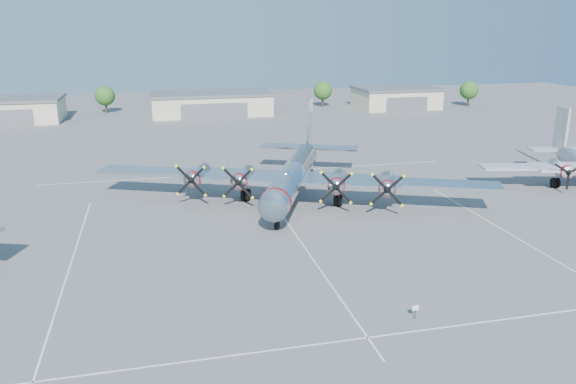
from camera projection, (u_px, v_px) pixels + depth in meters
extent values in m
plane|color=#4F4F51|center=(293.00, 230.00, 60.01)|extent=(260.00, 260.00, 0.00)
cube|color=silver|center=(69.00, 270.00, 50.45)|extent=(0.15, 40.00, 0.01)
cube|color=silver|center=(305.00, 248.00, 55.35)|extent=(0.15, 40.00, 0.01)
cube|color=silver|center=(502.00, 229.00, 60.26)|extent=(0.15, 40.00, 0.01)
cube|color=silver|center=(368.00, 338.00, 39.52)|extent=(60.00, 0.15, 0.01)
cube|color=silver|center=(252.00, 172.00, 83.28)|extent=(60.00, 0.15, 0.01)
cube|color=beige|center=(10.00, 111.00, 125.63)|extent=(22.00, 14.00, 4.80)
cube|color=slate|center=(8.00, 99.00, 124.85)|extent=(22.60, 14.60, 0.60)
cube|color=slate|center=(3.00, 119.00, 119.24)|extent=(12.10, 0.20, 3.60)
cube|color=beige|center=(211.00, 104.00, 135.67)|extent=(28.00, 14.00, 4.80)
cube|color=slate|center=(211.00, 93.00, 134.89)|extent=(28.60, 14.60, 0.60)
cube|color=slate|center=(215.00, 111.00, 129.28)|extent=(15.40, 0.20, 3.60)
cube|color=beige|center=(395.00, 99.00, 146.37)|extent=(20.00, 14.00, 4.80)
cube|color=slate|center=(396.00, 88.00, 145.59)|extent=(20.60, 14.60, 0.60)
cube|color=slate|center=(407.00, 104.00, 139.98)|extent=(11.00, 0.20, 3.60)
cylinder|color=#382619|center=(106.00, 107.00, 137.83)|extent=(0.50, 0.50, 2.80)
sphere|color=#1F4D16|center=(105.00, 96.00, 137.01)|extent=(4.80, 4.80, 4.80)
cylinder|color=#382619|center=(323.00, 102.00, 148.23)|extent=(0.50, 0.50, 2.80)
sphere|color=#1F4D16|center=(323.00, 91.00, 147.41)|extent=(4.80, 4.80, 4.80)
cylinder|color=#382619|center=(468.00, 101.00, 149.26)|extent=(0.50, 0.50, 2.80)
sphere|color=#1F4D16|center=(469.00, 90.00, 148.44)|extent=(4.80, 4.80, 4.80)
cylinder|color=black|center=(415.00, 314.00, 42.00)|extent=(0.06, 0.06, 0.81)
cube|color=white|center=(415.00, 308.00, 41.87)|extent=(0.56, 0.12, 0.40)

